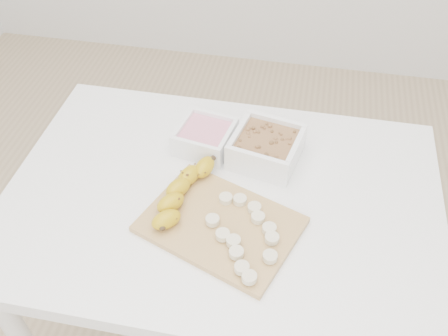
% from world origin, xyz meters
% --- Properties ---
extents(table, '(1.00, 0.70, 0.75)m').
position_xyz_m(table, '(0.00, 0.00, 0.65)').
color(table, white).
rests_on(table, ground).
extents(bowl_yogurt, '(0.15, 0.15, 0.06)m').
position_xyz_m(bowl_yogurt, '(-0.07, 0.16, 0.78)').
color(bowl_yogurt, white).
rests_on(bowl_yogurt, table).
extents(bowl_granola, '(0.18, 0.18, 0.07)m').
position_xyz_m(bowl_granola, '(0.08, 0.14, 0.79)').
color(bowl_granola, white).
rests_on(bowl_granola, table).
extents(cutting_board, '(0.38, 0.32, 0.01)m').
position_xyz_m(cutting_board, '(0.02, -0.09, 0.76)').
color(cutting_board, tan).
rests_on(cutting_board, table).
extents(banana, '(0.16, 0.23, 0.04)m').
position_xyz_m(banana, '(-0.08, -0.04, 0.78)').
color(banana, '#B5910D').
rests_on(banana, cutting_board).
extents(banana_slices, '(0.16, 0.23, 0.02)m').
position_xyz_m(banana_slices, '(0.07, -0.11, 0.77)').
color(banana_slices, beige).
rests_on(banana_slices, cutting_board).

